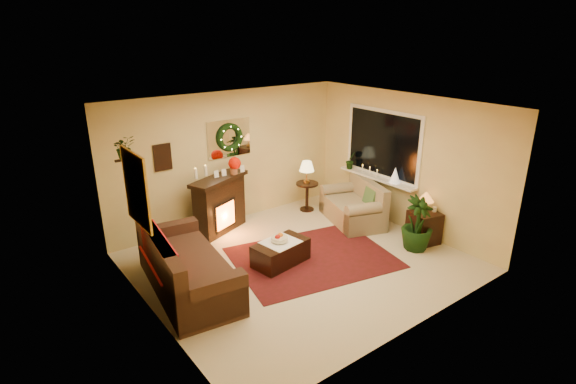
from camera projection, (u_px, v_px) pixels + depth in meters
floor at (301, 262)px, 7.52m from camera, size 5.00×5.00×0.00m
ceiling at (302, 107)px, 6.63m from camera, size 5.00×5.00×0.00m
wall_back at (229, 158)px, 8.76m from camera, size 5.00×5.00×0.00m
wall_front at (418, 240)px, 5.39m from camera, size 5.00×5.00×0.00m
wall_left at (147, 230)px, 5.66m from camera, size 4.50×4.50×0.00m
wall_right at (404, 162)px, 8.49m from camera, size 4.50×4.50×0.00m
area_rug at (313, 258)px, 7.66m from camera, size 2.95×2.45×0.01m
sofa at (188, 263)px, 6.62m from camera, size 1.25×2.32×0.95m
red_throw at (177, 258)px, 6.71m from camera, size 0.82×1.33×0.02m
fireplace at (220, 204)px, 8.50m from camera, size 1.17×0.74×1.02m
poinsettia at (235, 163)px, 8.43m from camera, size 0.24×0.24×0.24m
mantel_candle_a at (196, 174)px, 7.96m from camera, size 0.06×0.06×0.19m
mantel_candle_b at (206, 171)px, 8.14m from camera, size 0.06×0.06×0.18m
mantel_mirror at (229, 138)px, 8.61m from camera, size 0.92×0.02×0.72m
wreath at (230, 138)px, 8.57m from camera, size 0.55×0.11×0.55m
wall_art at (163, 157)px, 7.90m from camera, size 0.32×0.03×0.48m
gold_mirror at (136, 189)px, 5.74m from camera, size 0.03×0.84×1.00m
hanging_plant at (125, 158)px, 6.31m from camera, size 0.33×0.28×0.36m
loveseat at (353, 202)px, 8.97m from camera, size 1.26×1.64×0.84m
window_frame at (383, 144)px, 8.81m from camera, size 0.03×1.86×1.36m
window_glass at (382, 144)px, 8.80m from camera, size 0.02×1.70×1.22m
window_sill at (377, 178)px, 8.98m from camera, size 0.22×1.86×0.04m
mini_tree at (395, 175)px, 8.58m from camera, size 0.21×0.21×0.31m
sill_plant at (351, 160)px, 9.43m from camera, size 0.26×0.21×0.48m
side_table_round at (307, 196)px, 9.57m from camera, size 0.54×0.54×0.61m
lamp_cream at (307, 171)px, 9.39m from camera, size 0.31×0.31×0.48m
end_table_square at (424, 228)px, 8.15m from camera, size 0.56×0.56×0.58m
lamp_tiffany at (425, 203)px, 8.01m from camera, size 0.29×0.29×0.42m
coffee_table at (281, 252)px, 7.41m from camera, size 0.99×0.65×0.39m
fruit_bowl at (280, 239)px, 7.34m from camera, size 0.27×0.27×0.06m
floor_palm at (417, 226)px, 7.83m from camera, size 1.68×1.68×2.89m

